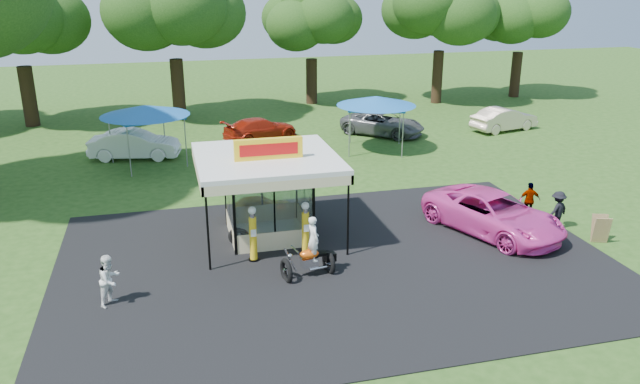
# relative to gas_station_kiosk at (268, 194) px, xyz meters

# --- Properties ---
(ground) EXTENTS (120.00, 120.00, 0.00)m
(ground) POSITION_rel_gas_station_kiosk_xyz_m (2.00, -4.99, -1.78)
(ground) COLOR #264917
(ground) RESTS_ON ground
(asphalt_apron) EXTENTS (20.00, 14.00, 0.04)m
(asphalt_apron) POSITION_rel_gas_station_kiosk_xyz_m (2.00, -2.99, -1.76)
(asphalt_apron) COLOR black
(asphalt_apron) RESTS_ON ground
(gas_station_kiosk) EXTENTS (5.40, 5.40, 4.18)m
(gas_station_kiosk) POSITION_rel_gas_station_kiosk_xyz_m (0.00, 0.00, 0.00)
(gas_station_kiosk) COLOR white
(gas_station_kiosk) RESTS_ON ground
(gas_pump_left) EXTENTS (0.40, 0.40, 2.14)m
(gas_pump_left) POSITION_rel_gas_station_kiosk_xyz_m (-0.92, -2.14, -0.76)
(gas_pump_left) COLOR black
(gas_pump_left) RESTS_ON ground
(gas_pump_right) EXTENTS (0.40, 0.40, 2.15)m
(gas_pump_right) POSITION_rel_gas_station_kiosk_xyz_m (1.02, -2.18, -0.75)
(gas_pump_right) COLOR black
(gas_pump_right) RESTS_ON ground
(motorcycle) EXTENTS (2.00, 1.21, 2.29)m
(motorcycle) POSITION_rel_gas_station_kiosk_xyz_m (0.86, -3.80, -0.89)
(motorcycle) COLOR black
(motorcycle) RESTS_ON ground
(spare_tires) EXTENTS (0.82, 0.49, 0.71)m
(spare_tires) POSITION_rel_gas_station_kiosk_xyz_m (-1.27, -0.55, -1.44)
(spare_tires) COLOR black
(spare_tires) RESTS_ON ground
(a_frame_sign) EXTENTS (0.67, 0.74, 1.10)m
(a_frame_sign) POSITION_rel_gas_station_kiosk_xyz_m (12.50, -3.81, -1.23)
(a_frame_sign) COLOR #593819
(a_frame_sign) RESTS_ON ground
(kiosk_car) EXTENTS (2.82, 1.13, 0.96)m
(kiosk_car) POSITION_rel_gas_station_kiosk_xyz_m (-0.00, 2.21, -1.30)
(kiosk_car) COLOR yellow
(kiosk_car) RESTS_ON ground
(pink_sedan) EXTENTS (4.79, 6.58, 1.66)m
(pink_sedan) POSITION_rel_gas_station_kiosk_xyz_m (8.90, -1.88, -0.95)
(pink_sedan) COLOR #F342AF
(pink_sedan) RESTS_ON ground
(spectator_west) EXTENTS (1.01, 1.05, 1.70)m
(spectator_west) POSITION_rel_gas_station_kiosk_xyz_m (-5.79, -4.16, -0.93)
(spectator_west) COLOR white
(spectator_west) RESTS_ON ground
(spectator_east_a) EXTENTS (1.19, 0.91, 1.63)m
(spectator_east_a) POSITION_rel_gas_station_kiosk_xyz_m (11.66, -2.15, -0.97)
(spectator_east_a) COLOR black
(spectator_east_a) RESTS_ON ground
(spectator_east_b) EXTENTS (1.00, 0.60, 1.58)m
(spectator_east_b) POSITION_rel_gas_station_kiosk_xyz_m (11.25, -0.76, -0.99)
(spectator_east_b) COLOR gray
(spectator_east_b) RESTS_ON ground
(bg_car_a) EXTENTS (5.24, 2.65, 1.65)m
(bg_car_a) POSITION_rel_gas_station_kiosk_xyz_m (-5.47, 12.93, -0.96)
(bg_car_a) COLOR white
(bg_car_a) RESTS_ON ground
(bg_car_b) EXTENTS (5.20, 3.52, 1.40)m
(bg_car_b) POSITION_rel_gas_station_kiosk_xyz_m (2.14, 15.35, -1.08)
(bg_car_b) COLOR #A41E0C
(bg_car_b) RESTS_ON ground
(bg_car_d) EXTENTS (5.67, 5.53, 1.51)m
(bg_car_d) POSITION_rel_gas_station_kiosk_xyz_m (10.09, 14.68, -1.03)
(bg_car_d) COLOR #5B5A5D
(bg_car_d) RESTS_ON ground
(bg_car_e) EXTENTS (4.95, 2.73, 1.55)m
(bg_car_e) POSITION_rel_gas_station_kiosk_xyz_m (18.39, 13.80, -1.01)
(bg_car_e) COLOR beige
(bg_car_e) RESTS_ON ground
(tent_west) EXTENTS (4.76, 4.76, 3.33)m
(tent_west) POSITION_rel_gas_station_kiosk_xyz_m (-4.69, 11.45, 1.23)
(tent_west) COLOR gray
(tent_west) RESTS_ON ground
(tent_east) EXTENTS (4.66, 4.66, 3.26)m
(tent_east) POSITION_rel_gas_station_kiosk_xyz_m (8.38, 11.23, 1.16)
(tent_east) COLOR gray
(tent_east) RESTS_ON ground
(oak_far_b) EXTENTS (9.49, 9.49, 11.32)m
(oak_far_b) POSITION_rel_gas_station_kiosk_xyz_m (-12.60, 23.12, 5.45)
(oak_far_b) COLOR black
(oak_far_b) RESTS_ON ground
(oak_far_c) EXTENTS (10.35, 10.35, 12.20)m
(oak_far_c) POSITION_rel_gas_station_kiosk_xyz_m (-2.58, 22.68, 5.96)
(oak_far_c) COLOR black
(oak_far_c) RESTS_ON ground
(oak_far_d) EXTENTS (8.33, 8.33, 9.92)m
(oak_far_d) POSITION_rel_gas_station_kiosk_xyz_m (8.05, 26.05, 4.54)
(oak_far_d) COLOR black
(oak_far_d) RESTS_ON ground
(oak_far_e) EXTENTS (9.75, 9.75, 11.61)m
(oak_far_e) POSITION_rel_gas_station_kiosk_xyz_m (17.96, 23.77, 5.63)
(oak_far_e) COLOR black
(oak_far_e) RESTS_ON ground
(oak_far_f) EXTENTS (8.47, 8.47, 10.20)m
(oak_far_f) POSITION_rel_gas_station_kiosk_xyz_m (25.56, 24.61, 4.77)
(oak_far_f) COLOR black
(oak_far_f) RESTS_ON ground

